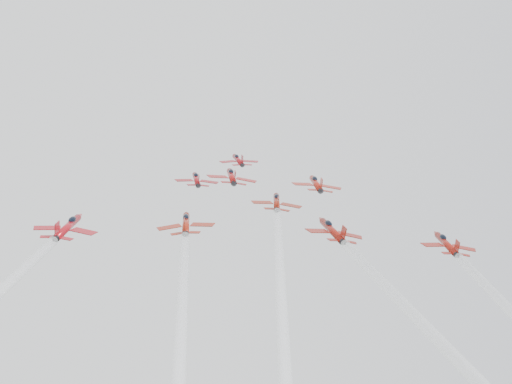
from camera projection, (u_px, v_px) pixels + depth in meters
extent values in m
cylinder|color=maroon|center=(238.00, 160.00, 142.94)|extent=(1.03, 8.10, 6.39)
cone|color=maroon|center=(236.00, 155.00, 148.39)|extent=(1.03, 2.26, 2.05)
cone|color=black|center=(241.00, 166.00, 137.94)|extent=(1.03, 1.51, 1.49)
ellipsoid|color=black|center=(238.00, 156.00, 144.88)|extent=(0.93, 2.15, 1.90)
cube|color=maroon|center=(227.00, 161.00, 141.89)|extent=(3.80, 2.43, 1.08)
cube|color=maroon|center=(250.00, 162.00, 142.59)|extent=(3.80, 2.43, 1.08)
cube|color=maroon|center=(241.00, 159.00, 138.73)|extent=(0.11, 2.46, 2.50)
cube|color=maroon|center=(234.00, 164.00, 138.65)|extent=(1.83, 1.20, 0.62)
cube|color=maroon|center=(246.00, 165.00, 139.01)|extent=(1.83, 1.20, 0.62)
cylinder|color=maroon|center=(196.00, 180.00, 122.22)|extent=(0.97, 7.66, 6.04)
cone|color=maroon|center=(196.00, 173.00, 127.37)|extent=(0.97, 2.14, 1.94)
cone|color=black|center=(197.00, 186.00, 117.49)|extent=(0.97, 1.43, 1.41)
ellipsoid|color=black|center=(196.00, 175.00, 124.05)|extent=(0.88, 2.03, 1.80)
cube|color=maroon|center=(184.00, 180.00, 121.23)|extent=(3.60, 2.30, 1.02)
cube|color=maroon|center=(209.00, 182.00, 121.88)|extent=(3.60, 2.30, 1.02)
cube|color=maroon|center=(197.00, 179.00, 118.24)|extent=(0.11, 2.33, 2.36)
cube|color=maroon|center=(190.00, 185.00, 118.16)|extent=(1.73, 1.14, 0.58)
cube|color=maroon|center=(204.00, 186.00, 118.50)|extent=(1.73, 1.14, 0.58)
cylinder|color=#A6100F|center=(232.00, 177.00, 127.06)|extent=(1.16, 9.19, 7.25)
cone|color=#A6100F|center=(229.00, 170.00, 133.25)|extent=(1.16, 2.56, 2.32)
cone|color=black|center=(234.00, 184.00, 121.38)|extent=(1.16, 1.71, 1.69)
ellipsoid|color=black|center=(231.00, 172.00, 129.26)|extent=(1.06, 2.44, 2.15)
cube|color=#A6100F|center=(218.00, 177.00, 125.87)|extent=(4.32, 2.76, 1.22)
cube|color=#A6100F|center=(246.00, 179.00, 126.66)|extent=(4.32, 2.76, 1.22)
cube|color=#A6100F|center=(234.00, 176.00, 122.28)|extent=(0.13, 2.79, 2.84)
cube|color=#A6100F|center=(226.00, 183.00, 122.19)|extent=(2.07, 1.36, 0.70)
cube|color=#A6100F|center=(241.00, 183.00, 122.60)|extent=(2.07, 1.36, 0.70)
cylinder|color=#A51C0F|center=(316.00, 184.00, 127.47)|extent=(1.16, 9.19, 7.25)
cone|color=#A51C0F|center=(310.00, 177.00, 133.66)|extent=(1.16, 2.56, 2.32)
cone|color=black|center=(323.00, 192.00, 121.79)|extent=(1.16, 1.71, 1.69)
ellipsoid|color=black|center=(314.00, 179.00, 129.67)|extent=(1.06, 2.44, 2.15)
cube|color=#A51C0F|center=(303.00, 185.00, 126.28)|extent=(4.32, 2.76, 1.22)
cube|color=#A51C0F|center=(331.00, 186.00, 127.07)|extent=(4.32, 2.76, 1.22)
cube|color=#A51C0F|center=(322.00, 184.00, 122.69)|extent=(0.13, 2.79, 2.84)
cube|color=#A51C0F|center=(314.00, 190.00, 122.60)|extent=(2.07, 1.36, 0.70)
cube|color=#A51C0F|center=(329.00, 191.00, 123.01)|extent=(2.07, 1.36, 0.70)
cylinder|color=maroon|center=(277.00, 202.00, 111.63)|extent=(1.03, 8.12, 6.41)
cone|color=maroon|center=(272.00, 194.00, 117.10)|extent=(1.03, 2.27, 2.05)
cone|color=black|center=(281.00, 211.00, 106.61)|extent=(1.03, 1.52, 1.50)
ellipsoid|color=black|center=(275.00, 197.00, 113.58)|extent=(0.94, 2.15, 1.90)
cube|color=maroon|center=(263.00, 203.00, 110.58)|extent=(3.82, 2.44, 1.08)
cube|color=maroon|center=(291.00, 205.00, 111.28)|extent=(3.82, 2.44, 1.08)
cube|color=maroon|center=(281.00, 203.00, 107.41)|extent=(0.11, 2.47, 2.51)
cube|color=maroon|center=(273.00, 209.00, 107.33)|extent=(1.83, 1.20, 0.62)
cube|color=maroon|center=(288.00, 210.00, 107.69)|extent=(1.83, 1.20, 0.62)
cylinder|color=white|center=(346.00, 331.00, 65.92)|extent=(1.31, 68.36, 51.30)
cylinder|color=#AA1019|center=(67.00, 228.00, 89.08)|extent=(1.03, 8.15, 6.43)
cone|color=#AA1019|center=(74.00, 215.00, 94.57)|extent=(1.03, 2.27, 2.06)
cone|color=black|center=(61.00, 240.00, 84.05)|extent=(1.03, 1.52, 1.50)
ellipsoid|color=black|center=(70.00, 220.00, 91.04)|extent=(0.94, 2.16, 1.91)
cube|color=#AA1019|center=(47.00, 229.00, 88.03)|extent=(3.83, 2.45, 1.08)
cube|color=#AA1019|center=(85.00, 230.00, 88.73)|extent=(3.83, 2.45, 1.08)
cube|color=#AA1019|center=(62.00, 229.00, 84.84)|extent=(0.11, 2.48, 2.52)
cube|color=#AA1019|center=(52.00, 237.00, 84.77)|extent=(1.84, 1.21, 0.62)
cube|color=#AA1019|center=(72.00, 238.00, 85.13)|extent=(1.84, 1.21, 0.62)
cylinder|color=#9D1F0E|center=(186.00, 224.00, 95.34)|extent=(1.00, 7.91, 6.24)
cone|color=#9D1F0E|center=(185.00, 213.00, 100.67)|extent=(1.00, 2.21, 2.00)
cone|color=black|center=(186.00, 235.00, 90.46)|extent=(1.00, 1.47, 1.46)
ellipsoid|color=black|center=(186.00, 217.00, 97.24)|extent=(0.91, 2.10, 1.85)
cube|color=#9D1F0E|center=(169.00, 225.00, 94.32)|extent=(3.71, 2.37, 1.05)
cube|color=#9D1F0E|center=(203.00, 227.00, 95.00)|extent=(3.71, 2.37, 1.05)
cube|color=#9D1F0E|center=(187.00, 225.00, 91.23)|extent=(0.11, 2.40, 2.44)
cube|color=#9D1F0E|center=(177.00, 233.00, 91.16)|extent=(1.78, 1.17, 0.60)
cube|color=#9D1F0E|center=(195.00, 234.00, 91.51)|extent=(1.78, 1.17, 0.60)
cylinder|color=maroon|center=(332.00, 231.00, 98.47)|extent=(1.08, 8.49, 6.70)
cone|color=maroon|center=(324.00, 219.00, 104.18)|extent=(1.08, 2.37, 2.15)
cone|color=black|center=(341.00, 243.00, 93.22)|extent=(1.08, 1.58, 1.56)
ellipsoid|color=black|center=(329.00, 223.00, 100.50)|extent=(0.98, 2.25, 1.99)
cube|color=maroon|center=(317.00, 232.00, 97.37)|extent=(3.99, 2.55, 1.13)
cube|color=maroon|center=(350.00, 234.00, 98.10)|extent=(3.99, 2.55, 1.13)
cube|color=maroon|center=(340.00, 233.00, 94.05)|extent=(0.12, 2.58, 2.62)
cube|color=maroon|center=(330.00, 240.00, 93.97)|extent=(1.92, 1.26, 0.65)
cube|color=maroon|center=(349.00, 241.00, 94.35)|extent=(1.92, 1.26, 0.65)
cylinder|color=maroon|center=(447.00, 244.00, 97.06)|extent=(0.99, 7.78, 6.14)
cone|color=maroon|center=(433.00, 233.00, 102.29)|extent=(0.99, 2.17, 1.97)
cone|color=black|center=(461.00, 256.00, 92.25)|extent=(0.99, 1.45, 1.43)
ellipsoid|color=black|center=(442.00, 237.00, 98.92)|extent=(0.90, 2.06, 1.82)
cube|color=maroon|center=(433.00, 246.00, 96.05)|extent=(3.66, 2.33, 1.03)
cube|color=maroon|center=(464.00, 247.00, 96.71)|extent=(3.66, 2.33, 1.03)
cube|color=maroon|center=(459.00, 247.00, 93.01)|extent=(0.11, 2.36, 2.40)
cube|color=maroon|center=(450.00, 254.00, 92.93)|extent=(1.76, 1.15, 0.59)
cube|color=maroon|center=(466.00, 254.00, 93.28)|extent=(1.76, 1.15, 0.59)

